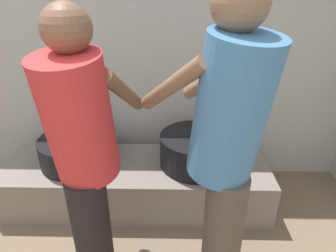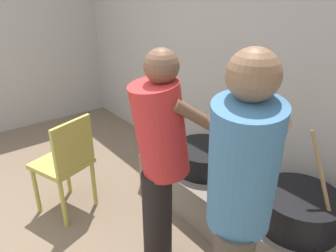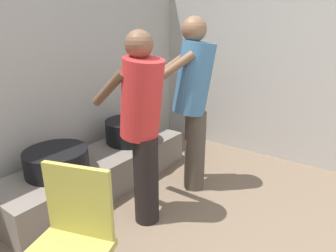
% 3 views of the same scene
% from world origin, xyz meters
% --- Properties ---
extents(hearth_ledge, '(2.00, 0.60, 0.35)m').
position_xyz_m(hearth_ledge, '(0.72, 1.91, 0.17)').
color(hearth_ledge, slate).
rests_on(hearth_ledge, ground_plane).
extents(cooking_pot_main, '(0.53, 0.53, 0.69)m').
position_xyz_m(cooking_pot_main, '(1.17, 1.93, 0.47)').
color(cooking_pot_main, black).
rests_on(cooking_pot_main, hearth_ledge).
extents(cooking_pot_secondary, '(0.53, 0.53, 0.20)m').
position_xyz_m(cooking_pot_secondary, '(0.27, 1.94, 0.45)').
color(cooking_pot_secondary, black).
rests_on(cooking_pot_secondary, hearth_ledge).
extents(cook_in_red_shirt, '(0.44, 0.69, 1.52)m').
position_xyz_m(cook_in_red_shirt, '(0.58, 1.23, 0.86)').
color(cook_in_red_shirt, black).
rests_on(cook_in_red_shirt, ground_plane).
extents(cook_in_blue_shirt, '(0.65, 0.73, 1.62)m').
position_xyz_m(cook_in_blue_shirt, '(1.24, 1.19, 0.93)').
color(cook_in_blue_shirt, '#4C4238').
rests_on(cook_in_blue_shirt, ground_plane).
extents(chair_olive, '(0.51, 0.51, 0.88)m').
position_xyz_m(chair_olive, '(-0.33, 0.94, 0.49)').
color(chair_olive, '#B2A847').
rests_on(chair_olive, ground_plane).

